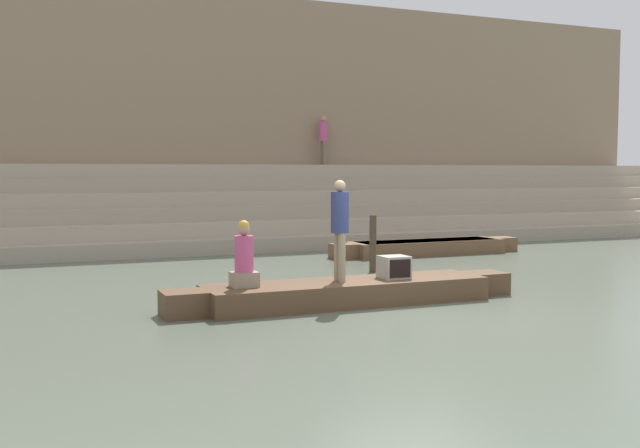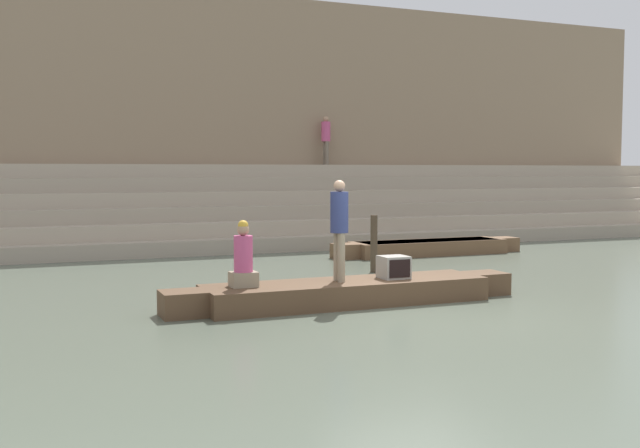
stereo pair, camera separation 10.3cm
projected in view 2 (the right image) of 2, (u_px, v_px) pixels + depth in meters
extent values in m
plane|color=#566051|center=(410.00, 312.00, 12.11)|extent=(120.00, 120.00, 0.00)
cube|color=tan|center=(227.00, 241.00, 22.26)|extent=(36.00, 3.86, 0.41)
cube|color=#B2A28D|center=(224.00, 226.00, 22.53)|extent=(36.00, 3.21, 0.41)
cube|color=tan|center=(221.00, 212.00, 22.79)|extent=(36.00, 2.57, 0.41)
cube|color=#B2A28D|center=(218.00, 198.00, 23.06)|extent=(36.00, 1.93, 0.41)
cube|color=tan|center=(215.00, 184.00, 23.33)|extent=(36.00, 1.29, 0.41)
cube|color=#B2A28D|center=(212.00, 171.00, 23.59)|extent=(36.00, 0.64, 0.41)
cube|color=#937A60|center=(205.00, 119.00, 24.32)|extent=(34.20, 1.20, 7.95)
cube|color=brown|center=(211.00, 233.00, 24.01)|extent=(34.20, 0.12, 0.60)
cube|color=brown|center=(347.00, 292.00, 12.85)|extent=(4.98, 1.19, 0.40)
cube|color=#993328|center=(347.00, 282.00, 12.83)|extent=(4.58, 1.09, 0.05)
cube|color=brown|center=(485.00, 283.00, 13.94)|extent=(0.70, 0.66, 0.40)
cube|color=brown|center=(183.00, 304.00, 11.76)|extent=(0.70, 0.66, 0.40)
cylinder|color=olive|center=(292.00, 283.00, 13.19)|extent=(2.43, 0.04, 0.04)
cylinder|color=gray|center=(337.00, 257.00, 12.82)|extent=(0.13, 0.13, 0.84)
cylinder|color=gray|center=(341.00, 258.00, 12.67)|extent=(0.13, 0.13, 0.84)
cylinder|color=navy|center=(339.00, 212.00, 12.69)|extent=(0.31, 0.31, 0.70)
sphere|color=tan|center=(339.00, 186.00, 12.66)|extent=(0.20, 0.20, 0.20)
cube|color=gray|center=(243.00, 279.00, 12.18)|extent=(0.43, 0.34, 0.24)
cylinder|color=#C64C7F|center=(243.00, 254.00, 12.15)|extent=(0.31, 0.31, 0.59)
sphere|color=tan|center=(243.00, 230.00, 12.12)|extent=(0.20, 0.20, 0.20)
sphere|color=gold|center=(243.00, 225.00, 12.12)|extent=(0.17, 0.17, 0.17)
cube|color=#9E998E|center=(394.00, 267.00, 13.13)|extent=(0.48, 0.44, 0.39)
cube|color=black|center=(400.00, 269.00, 12.92)|extent=(0.40, 0.02, 0.31)
cube|color=brown|center=(428.00, 248.00, 20.42)|extent=(4.39, 1.11, 0.39)
cube|color=#2D2D2D|center=(429.00, 241.00, 20.40)|extent=(4.04, 1.01, 0.05)
cube|color=brown|center=(504.00, 244.00, 21.38)|extent=(0.62, 0.61, 0.39)
cube|color=brown|center=(345.00, 251.00, 19.46)|extent=(0.62, 0.61, 0.39)
cylinder|color=#473828|center=(374.00, 244.00, 16.86)|extent=(0.16, 0.16, 1.29)
cylinder|color=#756656|center=(325.00, 153.00, 25.12)|extent=(0.13, 0.13, 0.78)
cylinder|color=#756656|center=(327.00, 153.00, 24.97)|extent=(0.13, 0.13, 0.78)
cylinder|color=#C64C7F|center=(326.00, 132.00, 24.99)|extent=(0.30, 0.30, 0.65)
sphere|color=tan|center=(326.00, 119.00, 24.96)|extent=(0.19, 0.19, 0.19)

